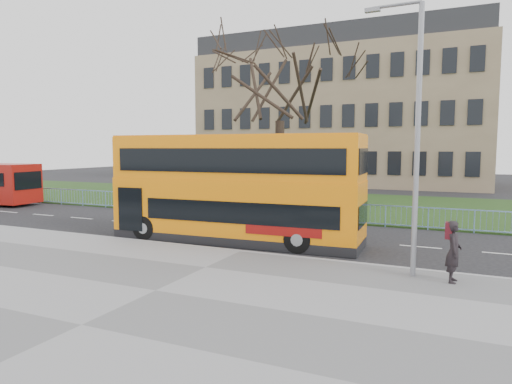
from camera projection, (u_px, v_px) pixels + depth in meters
ground at (258, 246)px, 18.40m from camera, size 120.00×120.00×0.00m
pavement at (156, 293)px, 12.27m from camera, size 80.00×10.50×0.12m
kerb at (241, 252)px, 16.98m from camera, size 80.00×0.20×0.14m
grass_verge at (343, 205)px, 31.35m from camera, size 80.00×15.40×0.08m
guard_railing at (309, 211)px, 24.33m from camera, size 40.00×0.12×1.10m
bare_tree at (280, 104)px, 28.05m from camera, size 9.19×9.19×13.13m
civic_building at (344, 120)px, 51.49m from camera, size 30.00×15.00×14.00m
yellow_bus at (235, 186)px, 19.02m from camera, size 10.65×3.05×4.41m
pedestrian at (454, 252)px, 12.95m from camera, size 0.44×0.66×1.77m
street_lamp at (414, 128)px, 13.31m from camera, size 1.70×0.23×8.01m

